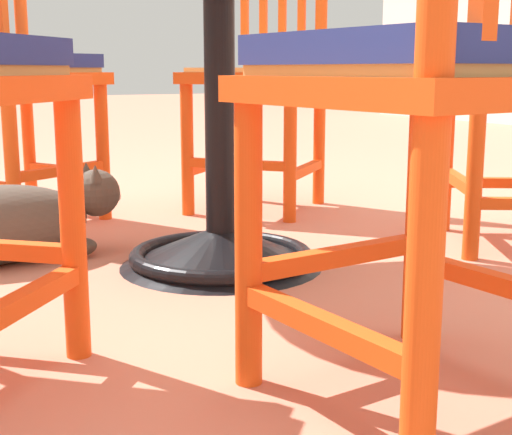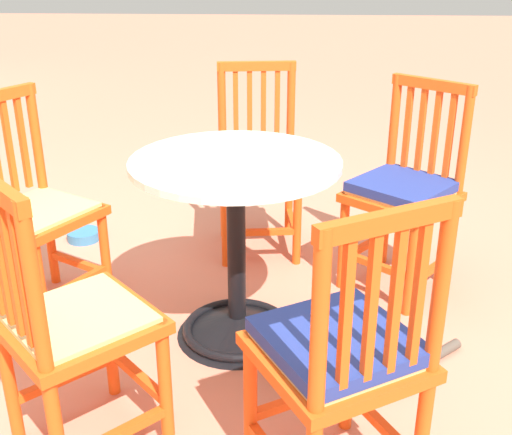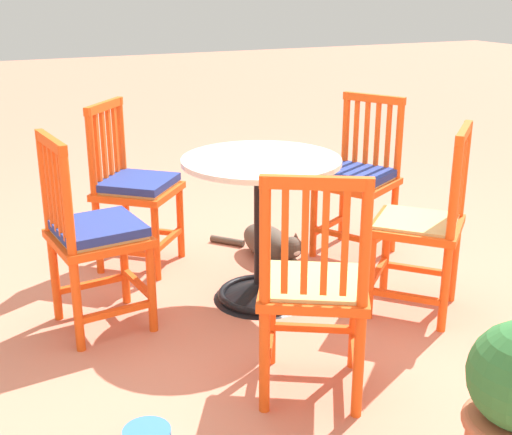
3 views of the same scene
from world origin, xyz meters
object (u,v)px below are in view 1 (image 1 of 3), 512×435
(cafe_table, at_px, (220,146))
(orange_chair_at_corner, at_px, (12,73))
(tabby_cat, at_px, (13,223))
(orange_chair_tucked_in, at_px, (440,78))
(orange_chair_facing_out, at_px, (259,77))

(cafe_table, bearing_deg, orange_chair_at_corner, -156.41)
(orange_chair_at_corner, bearing_deg, tabby_cat, -11.01)
(cafe_table, bearing_deg, orange_chair_tucked_in, -3.43)
(cafe_table, relative_size, tabby_cat, 1.07)
(orange_chair_facing_out, relative_size, tabby_cat, 1.29)
(cafe_table, xyz_separation_m, tabby_cat, (-0.26, -0.43, -0.19))
(orange_chair_tucked_in, relative_size, tabby_cat, 1.29)
(cafe_table, relative_size, orange_chair_at_corner, 0.83)
(tabby_cat, bearing_deg, orange_chair_at_corner, 168.99)
(cafe_table, bearing_deg, orange_chair_facing_out, 146.17)
(orange_chair_tucked_in, bearing_deg, tabby_cat, -160.20)
(orange_chair_tucked_in, distance_m, orange_chair_at_corner, 1.59)
(orange_chair_at_corner, distance_m, tabby_cat, 0.62)
(orange_chair_facing_out, distance_m, tabby_cat, 1.00)
(cafe_table, height_order, orange_chair_at_corner, orange_chair_at_corner)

